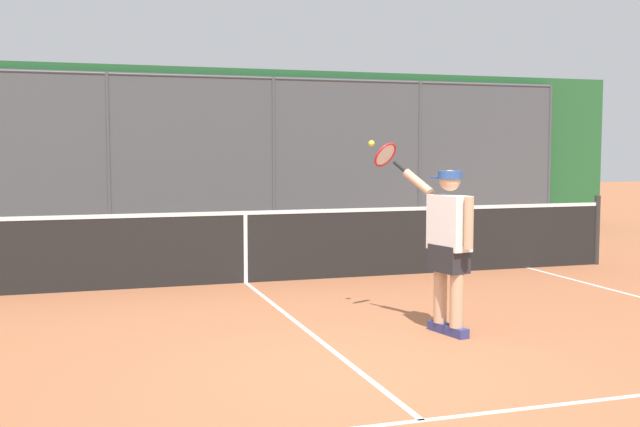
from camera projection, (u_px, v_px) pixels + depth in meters
The scene contains 4 objects.
ground_plane at pixel (361, 373), 6.14m from camera, with size 60.00×60.00×0.00m, color #A8603D.
fence_backdrop at pixel (189, 155), 15.15m from camera, with size 18.53×1.37×3.34m.
tennis_net at pixel (245, 246), 10.26m from camera, with size 11.15×0.09×1.07m.
tennis_player at pixel (447, 240), 7.38m from camera, with size 0.67×1.27×1.87m.
Camera 1 is at (2.12, 5.63, 1.77)m, focal length 43.35 mm.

